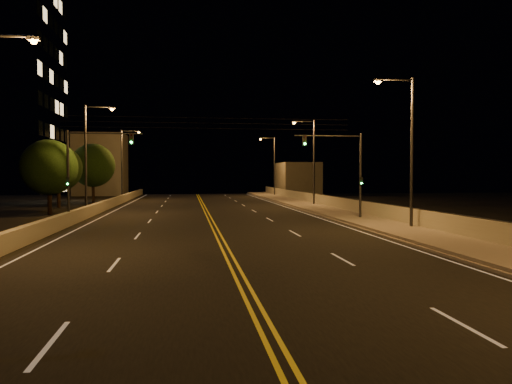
{
  "coord_description": "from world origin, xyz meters",
  "views": [
    {
      "loc": [
        -1.72,
        -8.98,
        3.45
      ],
      "look_at": [
        2.0,
        18.0,
        2.5
      ],
      "focal_mm": 35.0,
      "sensor_mm": 36.0,
      "label": 1
    }
  ],
  "objects": [
    {
      "name": "distant_building_right",
      "position": [
        16.5,
        72.53,
        2.71
      ],
      "size": [
        6.0,
        10.0,
        5.43
      ],
      "primitive_type": "cube",
      "color": "slate",
      "rests_on": "ground"
    },
    {
      "name": "streetlight_6",
      "position": [
        -9.93,
        57.94,
        5.36
      ],
      "size": [
        2.55,
        0.28,
        9.31
      ],
      "color": "#2D2D33",
      "rests_on": "ground"
    },
    {
      "name": "parapet_wall",
      "position": [
        12.45,
        20.0,
        0.8
      ],
      "size": [
        0.3,
        120.0,
        1.0
      ],
      "primitive_type": "cube",
      "color": "#AEA891",
      "rests_on": "sidewalk"
    },
    {
      "name": "traffic_signal_right",
      "position": [
        10.04,
        26.54,
        4.07
      ],
      "size": [
        5.11,
        0.31,
        6.49
      ],
      "color": "#2D2D33",
      "rests_on": "ground"
    },
    {
      "name": "curb",
      "position": [
        8.93,
        20.0,
        0.07
      ],
      "size": [
        0.14,
        120.0,
        0.15
      ],
      "primitive_type": "cube",
      "color": "gray",
      "rests_on": "ground"
    },
    {
      "name": "distant_building_left",
      "position": [
        -16.0,
        76.96,
        5.11
      ],
      "size": [
        8.0,
        8.0,
        10.21
      ],
      "primitive_type": "cube",
      "color": "slate",
      "rests_on": "ground"
    },
    {
      "name": "traffic_signal_left",
      "position": [
        -8.84,
        26.54,
        4.07
      ],
      "size": [
        5.11,
        0.31,
        6.49
      ],
      "color": "#2D2D33",
      "rests_on": "ground"
    },
    {
      "name": "lane_markings",
      "position": [
        0.0,
        19.93,
        0.02
      ],
      "size": [
        17.32,
        116.0,
        0.0
      ],
      "color": "silver",
      "rests_on": "road"
    },
    {
      "name": "streetlight_2",
      "position": [
        11.53,
        43.34,
        5.36
      ],
      "size": [
        2.55,
        0.28,
        9.31
      ],
      "color": "#2D2D33",
      "rests_on": "ground"
    },
    {
      "name": "streetlight_1",
      "position": [
        11.53,
        19.74,
        5.36
      ],
      "size": [
        2.55,
        0.28,
        9.31
      ],
      "color": "#2D2D33",
      "rests_on": "ground"
    },
    {
      "name": "streetlight_5",
      "position": [
        -9.93,
        34.63,
        5.36
      ],
      "size": [
        2.55,
        0.28,
        9.31
      ],
      "color": "#2D2D33",
      "rests_on": "ground"
    },
    {
      "name": "overhead_wires",
      "position": [
        0.0,
        29.5,
        7.4
      ],
      "size": [
        22.0,
        0.03,
        0.83
      ],
      "color": "black"
    },
    {
      "name": "tree_2",
      "position": [
        -13.33,
        55.15,
        4.6
      ],
      "size": [
        5.39,
        5.39,
        7.3
      ],
      "color": "black",
      "rests_on": "ground"
    },
    {
      "name": "tree_1",
      "position": [
        -15.04,
        45.34,
        4.12
      ],
      "size": [
        4.83,
        4.83,
        6.55
      ],
      "color": "black",
      "rests_on": "ground"
    },
    {
      "name": "parapet_rail",
      "position": [
        12.45,
        20.0,
        1.33
      ],
      "size": [
        0.06,
        120.0,
        0.06
      ],
      "primitive_type": "cylinder",
      "rotation": [
        1.57,
        0.0,
        0.0
      ],
      "color": "black",
      "rests_on": "parapet_wall"
    },
    {
      "name": "jersey_barrier",
      "position": [
        -9.7,
        20.0,
        0.46
      ],
      "size": [
        0.45,
        120.0,
        0.92
      ],
      "primitive_type": "cube",
      "color": "#AEA891",
      "rests_on": "ground"
    },
    {
      "name": "streetlight_3",
      "position": [
        11.53,
        67.85,
        5.36
      ],
      "size": [
        2.55,
        0.28,
        9.31
      ],
      "color": "#2D2D33",
      "rests_on": "ground"
    },
    {
      "name": "road",
      "position": [
        0.0,
        20.0,
        0.01
      ],
      "size": [
        18.0,
        120.0,
        0.02
      ],
      "primitive_type": "cube",
      "color": "black",
      "rests_on": "ground"
    },
    {
      "name": "tree_0",
      "position": [
        -13.53,
        36.1,
        4.09
      ],
      "size": [
        4.79,
        4.79,
        6.49
      ],
      "color": "black",
      "rests_on": "ground"
    },
    {
      "name": "sidewalk",
      "position": [
        10.8,
        20.0,
        0.15
      ],
      "size": [
        3.6,
        120.0,
        0.3
      ],
      "primitive_type": "cube",
      "color": "gray",
      "rests_on": "ground"
    },
    {
      "name": "ground",
      "position": [
        0.0,
        0.0,
        0.0
      ],
      "size": [
        160.0,
        160.0,
        0.0
      ],
      "primitive_type": "plane",
      "color": "black",
      "rests_on": "ground"
    }
  ]
}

